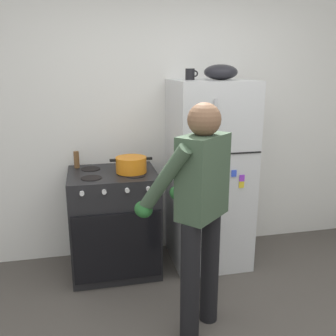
{
  "coord_description": "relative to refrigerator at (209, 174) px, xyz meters",
  "views": [
    {
      "loc": [
        -0.72,
        -1.59,
        1.81
      ],
      "look_at": [
        -0.09,
        1.32,
        1.0
      ],
      "focal_mm": 40.16,
      "sensor_mm": 36.0,
      "label": 1
    }
  ],
  "objects": [
    {
      "name": "coffee_mug",
      "position": [
        -0.18,
        0.05,
        0.89
      ],
      "size": [
        0.11,
        0.08,
        0.1
      ],
      "color": "black",
      "rests_on": "refrigerator"
    },
    {
      "name": "red_pot",
      "position": [
        -0.72,
        -0.05,
        0.15
      ],
      "size": [
        0.36,
        0.26,
        0.13
      ],
      "color": "orange",
      "rests_on": "stove_range"
    },
    {
      "name": "kitchen_wall_back",
      "position": [
        -0.35,
        0.38,
        0.5
      ],
      "size": [
        6.0,
        0.1,
        2.7
      ],
      "primitive_type": "cube",
      "color": "white",
      "rests_on": "ground"
    },
    {
      "name": "pepper_mill",
      "position": [
        -1.18,
        0.2,
        0.15
      ],
      "size": [
        0.05,
        0.05,
        0.15
      ],
      "primitive_type": "cylinder",
      "color": "brown",
      "rests_on": "stove_range"
    },
    {
      "name": "refrigerator",
      "position": [
        0.0,
        0.0,
        0.0
      ],
      "size": [
        0.68,
        0.72,
        1.69
      ],
      "color": "silver",
      "rests_on": "ground"
    },
    {
      "name": "mixing_bowl",
      "position": [
        0.08,
        0.0,
        0.91
      ],
      "size": [
        0.29,
        0.29,
        0.13
      ],
      "primitive_type": "ellipsoid",
      "color": "black",
      "rests_on": "refrigerator"
    },
    {
      "name": "person_cook",
      "position": [
        -0.39,
        -0.95,
        0.1
      ],
      "size": [
        0.64,
        0.66,
        1.6
      ],
      "color": "black",
      "rests_on": "ground"
    },
    {
      "name": "stove_range",
      "position": [
        -0.88,
        -0.01,
        -0.39
      ],
      "size": [
        0.76,
        0.67,
        0.93
      ],
      "color": "black",
      "rests_on": "ground"
    }
  ]
}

